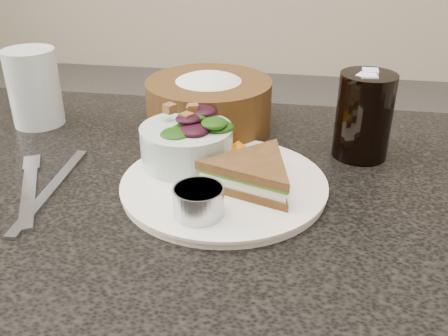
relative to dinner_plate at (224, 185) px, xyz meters
name	(u,v)px	position (x,y,z in m)	size (l,w,h in m)	color
dinner_plate	(224,185)	(0.00, 0.00, 0.00)	(0.26, 0.26, 0.01)	white
sandwich	(253,174)	(0.04, -0.01, 0.02)	(0.14, 0.14, 0.04)	brown
salad_bowl	(187,138)	(-0.06, 0.04, 0.04)	(0.12, 0.12, 0.07)	#B2C9BE
dressing_ramekin	(199,202)	(-0.02, -0.08, 0.02)	(0.06, 0.06, 0.03)	#A1A5AE
orange_wedge	(238,149)	(0.01, 0.07, 0.02)	(0.06, 0.06, 0.03)	orange
fork	(29,193)	(-0.24, -0.05, 0.00)	(0.02, 0.17, 0.00)	#AFB2B8
knife	(51,189)	(-0.22, -0.04, 0.00)	(0.01, 0.21, 0.00)	#A5ACB6
bread_basket	(209,97)	(-0.05, 0.18, 0.05)	(0.20, 0.20, 0.11)	#503317
cola_glass	(364,112)	(0.18, 0.13, 0.06)	(0.08, 0.08, 0.13)	black
water_glass	(34,88)	(-0.34, 0.16, 0.06)	(0.08, 0.08, 0.12)	silver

